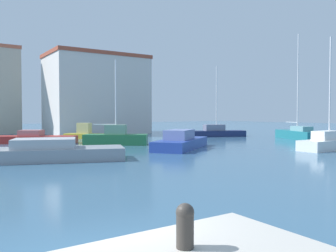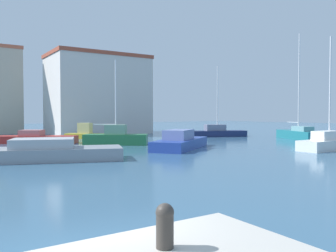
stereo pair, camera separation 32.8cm
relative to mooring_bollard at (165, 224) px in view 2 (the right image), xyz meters
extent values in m
plane|color=#38607F|center=(14.57, 21.81, -1.30)|extent=(160.00, 160.00, 0.00)
cylinder|color=#38332D|center=(0.00, 0.00, -0.09)|extent=(0.25, 0.25, 0.50)
sphere|color=#38332D|center=(0.00, 0.00, 0.16)|extent=(0.26, 0.26, 0.26)
cube|color=#19234C|center=(26.08, 29.03, -0.93)|extent=(7.30, 4.29, 0.74)
cube|color=slate|center=(25.80, 29.14, -0.18)|extent=(2.77, 2.16, 0.75)
cylinder|color=silver|center=(26.08, 29.03, 3.40)|extent=(0.12, 0.12, 7.91)
cube|color=white|center=(22.92, 12.15, -0.90)|extent=(6.16, 2.00, 0.80)
cube|color=silver|center=(22.51, 12.14, -0.15)|extent=(2.44, 1.22, 0.69)
cylinder|color=silver|center=(22.92, 12.15, 3.51)|extent=(0.12, 0.12, 8.02)
cube|color=#1E707A|center=(30.61, 20.74, -0.83)|extent=(4.40, 7.07, 0.95)
cube|color=#6B9CA2|center=(30.26, 19.96, -0.09)|extent=(2.17, 2.89, 0.52)
cylinder|color=silver|center=(30.61, 20.74, 4.96)|extent=(0.12, 0.12, 10.63)
cylinder|color=silver|center=(31.11, 21.89, 0.55)|extent=(1.05, 2.26, 0.08)
cube|color=#B22823|center=(5.16, 31.14, -0.95)|extent=(7.54, 6.03, 0.71)
cube|color=#C4716E|center=(4.81, 31.38, -0.31)|extent=(2.57, 2.44, 0.56)
cube|color=#28703D|center=(10.83, 25.37, -0.82)|extent=(5.74, 4.74, 0.95)
cube|color=gray|center=(10.83, 25.36, 0.09)|extent=(2.31, 2.19, 0.87)
cylinder|color=silver|center=(10.83, 25.37, 3.02)|extent=(0.12, 0.12, 6.73)
cylinder|color=silver|center=(9.98, 25.94, 0.56)|extent=(1.69, 1.19, 0.08)
cube|color=gray|center=(2.79, 17.63, -0.91)|extent=(9.31, 5.64, 0.77)
cube|color=#ADB0B5|center=(2.58, 17.70, -0.24)|extent=(4.13, 3.40, 0.57)
cube|color=gold|center=(11.09, 34.35, -1.00)|extent=(3.95, 4.03, 0.60)
cube|color=#DFCD77|center=(11.14, 34.31, -0.11)|extent=(1.70, 1.71, 1.19)
cube|color=#233D93|center=(13.78, 19.30, -0.91)|extent=(7.64, 6.66, 0.77)
cube|color=#6E7DB1|center=(13.35, 18.97, -0.14)|extent=(3.40, 3.18, 0.78)
cube|color=beige|center=(16.48, 43.83, 4.02)|extent=(13.15, 8.70, 10.63)
cube|color=#9E4733|center=(16.48, 43.83, 9.58)|extent=(13.41, 8.87, 0.50)
camera|label=1|loc=(-2.87, -3.91, 1.53)|focal=37.79mm
camera|label=2|loc=(-2.60, -4.09, 1.53)|focal=37.79mm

